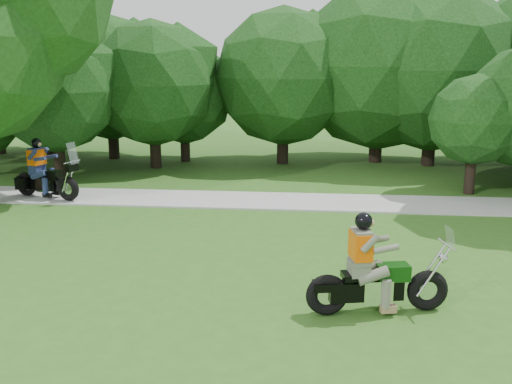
{
  "coord_description": "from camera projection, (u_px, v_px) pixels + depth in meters",
  "views": [
    {
      "loc": [
        -0.19,
        -9.57,
        4.44
      ],
      "look_at": [
        -1.49,
        3.4,
        1.39
      ],
      "focal_mm": 40.0,
      "sensor_mm": 36.0,
      "label": 1
    }
  ],
  "objects": [
    {
      "name": "ground",
      "position": [
        319.0,
        312.0,
        10.26
      ],
      "size": [
        100.0,
        100.0,
        0.0
      ],
      "primitive_type": "plane",
      "color": "#2F5B1A",
      "rests_on": "ground"
    },
    {
      "name": "chopper_motorcycle",
      "position": [
        371.0,
        277.0,
        10.07
      ],
      "size": [
        2.6,
        0.98,
        1.87
      ],
      "rotation": [
        0.0,
        0.0,
        0.21
      ],
      "color": "black",
      "rests_on": "ground"
    },
    {
      "name": "touring_motorcycle",
      "position": [
        42.0,
        176.0,
        18.29
      ],
      "size": [
        2.48,
        1.3,
        1.93
      ],
      "rotation": [
        0.0,
        0.0,
        -0.31
      ],
      "color": "black",
      "rests_on": "walkway"
    },
    {
      "name": "tree_line",
      "position": [
        343.0,
        77.0,
        23.64
      ],
      "size": [
        41.05,
        11.46,
        7.77
      ],
      "color": "black",
      "rests_on": "ground"
    },
    {
      "name": "walkway",
      "position": [
        317.0,
        202.0,
        18.01
      ],
      "size": [
        60.0,
        2.2,
        0.06
      ],
      "primitive_type": "cube",
      "color": "#9B9B96",
      "rests_on": "ground"
    }
  ]
}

